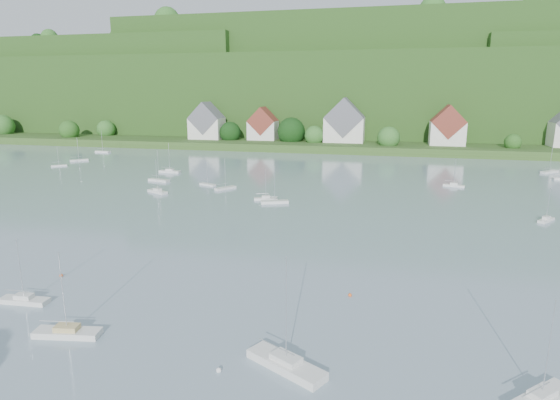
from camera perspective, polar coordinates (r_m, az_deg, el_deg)
name	(u,v)px	position (r m, az deg, el deg)	size (l,w,h in m)	color
far_shore_strip	(335,142)	(208.43, 6.78, 7.05)	(600.00, 60.00, 3.00)	#31501E
forested_ridge	(351,92)	(275.45, 8.72, 12.93)	(620.00, 181.22, 69.89)	#1E4315
village_building_0	(207,124)	(208.91, -8.96, 9.21)	(14.00, 10.40, 16.00)	silver
village_building_1	(263,126)	(202.76, -2.10, 9.02)	(12.00, 9.36, 14.00)	silver
village_building_2	(344,124)	(195.25, 7.90, 9.20)	(16.00, 11.44, 18.00)	silver
village_building_3	(447,128)	(193.52, 19.82, 8.26)	(13.00, 10.40, 15.50)	silver
near_sailboat_0	(24,299)	(61.38, -28.83, -10.62)	(5.75, 1.97, 7.63)	silver
near_sailboat_2	(67,332)	(51.89, -24.59, -14.46)	(6.68, 2.85, 8.74)	silver
near_sailboat_3	(542,398)	(43.90, 29.39, -20.35)	(5.85, 5.72, 8.63)	silver
near_sailboat_4	(286,363)	(42.73, 0.74, -19.37)	(7.73, 5.52, 10.31)	silver
mooring_buoy_1	(219,372)	(42.93, -7.50, -20.12)	(0.48, 0.48, 0.48)	white
mooring_buoy_2	(350,296)	(56.48, 8.56, -11.55)	(0.44, 0.44, 0.44)	#FA5D1C
mooring_buoy_3	(61,276)	(67.66, -25.21, -8.45)	(0.43, 0.43, 0.43)	#FA5D1C
mooring_buoy_5	(23,301)	(62.25, -28.98, -10.73)	(0.40, 0.40, 0.40)	#FA5D1C
far_sailboat_cluster	(312,178)	(126.88, 4.00, 2.67)	(201.03, 72.16, 8.71)	silver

